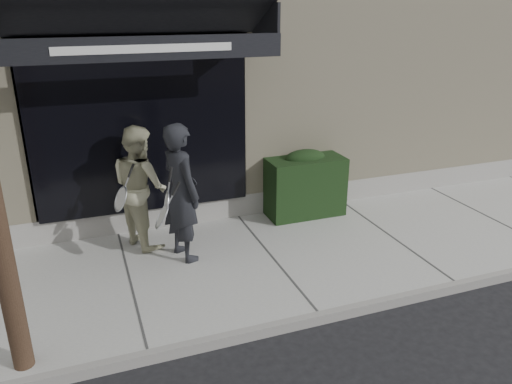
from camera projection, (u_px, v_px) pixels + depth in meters
name	position (u px, v px, depth m)	size (l,w,h in m)	color
ground	(271.00, 263.00, 7.25)	(80.00, 80.00, 0.00)	black
sidewalk	(271.00, 259.00, 7.23)	(20.00, 3.00, 0.12)	#9FA09A
curb	(320.00, 318.00, 5.87)	(20.00, 0.10, 0.14)	gray
building_facade	(185.00, 43.00, 10.62)	(14.30, 8.04, 5.64)	beige
hedge	(304.00, 184.00, 8.46)	(1.30, 0.70, 1.14)	black
pedestrian_front	(181.00, 193.00, 6.84)	(0.76, 0.87, 1.96)	black
pedestrian_back	(140.00, 186.00, 7.28)	(0.97, 1.08, 1.82)	#BAB895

